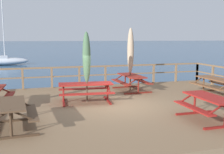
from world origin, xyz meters
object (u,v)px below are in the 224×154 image
at_px(picnic_table_back_right, 131,79).
at_px(sailboat_distant, 2,61).
at_px(picnic_table_front_right, 216,83).
at_px(picnic_table_mid_centre, 209,103).
at_px(patio_umbrella_short_front, 131,51).
at_px(picnic_table_back_left, 86,88).
at_px(picnic_table_front_left, 11,110).
at_px(patio_umbrella_short_mid, 87,58).

relative_size(picnic_table_back_right, sailboat_distant, 0.27).
distance_m(picnic_table_front_right, sailboat_distant, 26.71).
xyz_separation_m(picnic_table_mid_centre, patio_umbrella_short_front, (-0.66, 5.38, 1.39)).
bearing_deg(sailboat_distant, picnic_table_back_right, -69.58).
bearing_deg(sailboat_distant, patio_umbrella_short_front, -69.59).
height_order(patio_umbrella_short_front, sailboat_distant, sailboat_distant).
xyz_separation_m(picnic_table_mid_centre, picnic_table_front_right, (2.68, 3.22, 0.01)).
relative_size(picnic_table_mid_centre, patio_umbrella_short_front, 0.62).
relative_size(picnic_table_back_left, picnic_table_front_right, 1.03).
height_order(picnic_table_back_left, sailboat_distant, sailboat_distant).
bearing_deg(sailboat_distant, picnic_table_front_right, -64.47).
bearing_deg(sailboat_distant, picnic_table_mid_centre, -72.09).
bearing_deg(picnic_table_front_right, picnic_table_front_left, -164.29).
bearing_deg(picnic_table_back_right, picnic_table_back_left, -145.74).
bearing_deg(picnic_table_mid_centre, picnic_table_back_right, 96.79).
distance_m(picnic_table_front_left, patio_umbrella_short_front, 7.07).
distance_m(picnic_table_back_right, patio_umbrella_short_front, 1.39).
relative_size(patio_umbrella_short_mid, patio_umbrella_short_front, 0.92).
bearing_deg(patio_umbrella_short_mid, picnic_table_mid_centre, -47.42).
relative_size(picnic_table_mid_centre, patio_umbrella_short_mid, 0.67).
relative_size(picnic_table_back_left, patio_umbrella_short_front, 0.73).
xyz_separation_m(picnic_table_front_right, sailboat_distant, (-11.51, 24.10, -0.67)).
bearing_deg(picnic_table_mid_centre, picnic_table_front_left, 172.17).
height_order(picnic_table_back_left, patio_umbrella_short_mid, patio_umbrella_short_mid).
bearing_deg(picnic_table_front_left, patio_umbrella_short_mid, 44.93).
bearing_deg(picnic_table_back_right, picnic_table_front_left, -139.45).
bearing_deg(picnic_table_front_right, picnic_table_mid_centre, -129.81).
distance_m(picnic_table_back_left, sailboat_distant, 24.45).
distance_m(picnic_table_back_left, patio_umbrella_short_mid, 1.23).
xyz_separation_m(picnic_table_back_left, patio_umbrella_short_front, (2.58, 1.86, 1.38)).
distance_m(picnic_table_back_left, picnic_table_back_right, 3.16).
bearing_deg(picnic_table_front_right, sailboat_distant, 115.53).
bearing_deg(patio_umbrella_short_mid, picnic_table_front_right, -2.58).
relative_size(picnic_table_back_left, picnic_table_mid_centre, 1.18).
height_order(picnic_table_back_right, patio_umbrella_short_front, patio_umbrella_short_front).
height_order(picnic_table_front_right, picnic_table_front_left, same).
height_order(patio_umbrella_short_mid, patio_umbrella_short_front, patio_umbrella_short_front).
distance_m(picnic_table_back_right, patio_umbrella_short_mid, 3.38).
distance_m(picnic_table_back_right, sailboat_distant, 23.50).
relative_size(picnic_table_mid_centre, picnic_table_front_left, 0.96).
height_order(picnic_table_back_left, picnic_table_front_right, same).
distance_m(picnic_table_mid_centre, picnic_table_front_left, 5.94).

